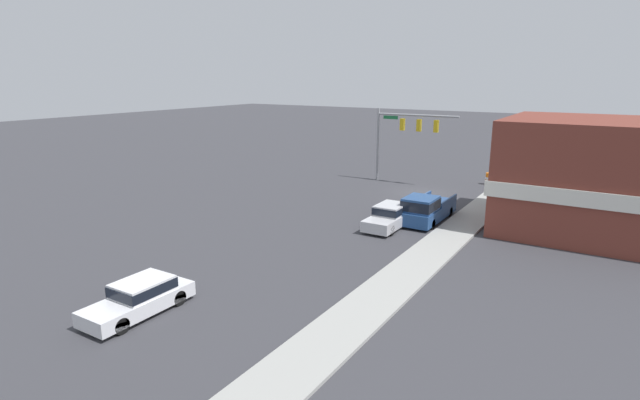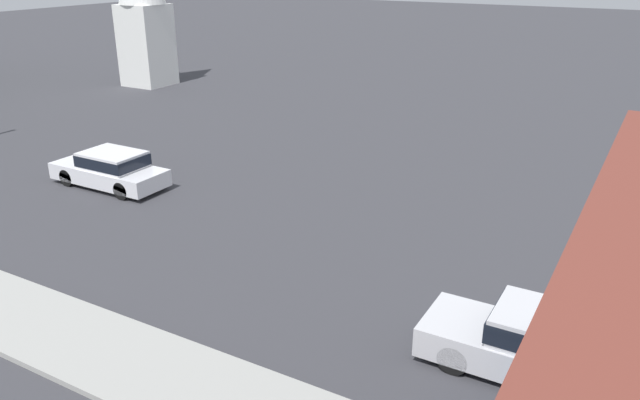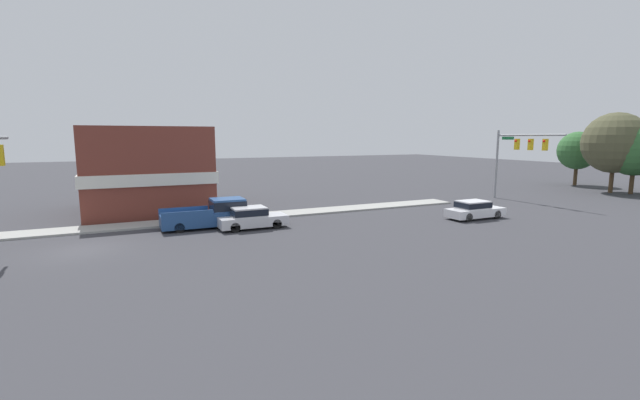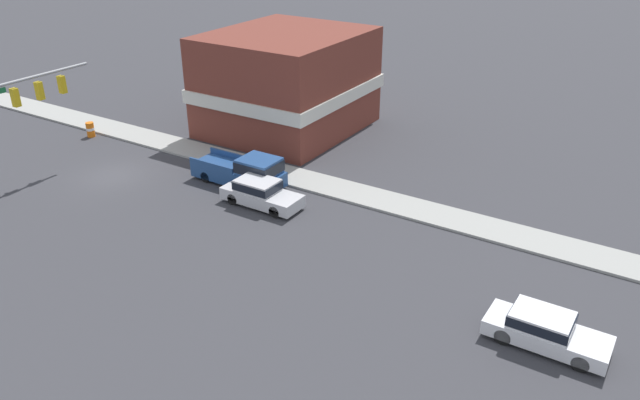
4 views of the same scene
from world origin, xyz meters
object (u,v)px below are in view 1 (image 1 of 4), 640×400
at_px(car_lead, 390,216).
at_px(car_oncoming, 140,296).
at_px(pickup_truck_parked, 426,209).
at_px(construction_barrel, 489,179).

relative_size(car_lead, car_oncoming, 1.00).
height_order(pickup_truck_parked, construction_barrel, pickup_truck_parked).
height_order(car_lead, pickup_truck_parked, pickup_truck_parked).
distance_m(car_oncoming, pickup_truck_parked, 19.41).
relative_size(pickup_truck_parked, construction_barrel, 5.52).
bearing_deg(car_oncoming, car_lead, 77.09).
bearing_deg(pickup_truck_parked, car_oncoming, 74.03).
distance_m(car_lead, pickup_truck_parked, 2.74).
bearing_deg(car_oncoming, construction_barrel, 79.84).
distance_m(car_lead, construction_barrel, 16.87).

